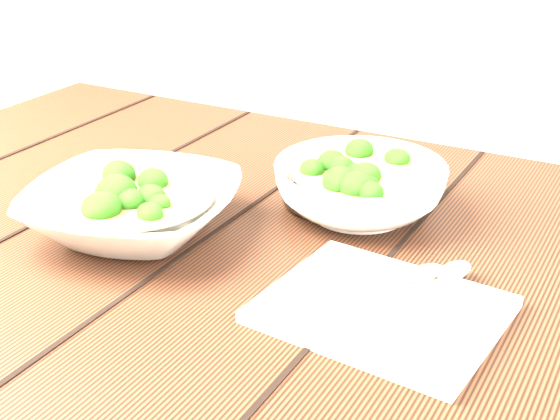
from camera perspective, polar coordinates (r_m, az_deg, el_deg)
name	(u,v)px	position (r m, az deg, el deg)	size (l,w,h in m)	color
table	(239,318)	(0.97, -3.05, -7.92)	(1.20, 0.80, 0.75)	#3A1F10
soup_bowl_front	(133,207)	(0.91, -10.72, 0.19)	(0.29, 0.29, 0.07)	silver
soup_bowl_back	(360,187)	(0.94, 5.85, 1.71)	(0.25, 0.25, 0.08)	silver
trivet	(326,197)	(0.96, 3.35, 0.99)	(0.11, 0.11, 0.03)	black
napkin	(382,309)	(0.75, 7.45, -7.22)	(0.21, 0.18, 0.01)	beige
spoon_left	(400,284)	(0.78, 8.76, -5.34)	(0.08, 0.17, 0.01)	#9F988C
spoon_right	(437,284)	(0.79, 11.39, -5.30)	(0.05, 0.18, 0.01)	#9F988C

